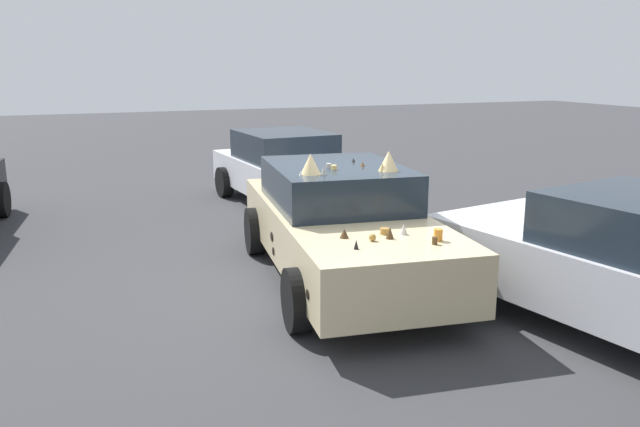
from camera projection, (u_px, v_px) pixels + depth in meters
ground_plane at (342, 279)px, 8.21m from camera, size 60.00×60.00×0.00m
art_car_decorated at (341, 223)px, 8.09m from camera, size 4.79×2.46×1.69m
parked_sedan_row_back_center at (287, 170)px, 12.33m from camera, size 4.42×2.18×1.42m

